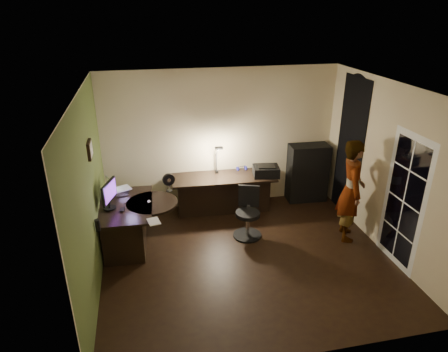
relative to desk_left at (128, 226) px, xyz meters
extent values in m
cube|color=black|center=(1.83, -0.74, -0.40)|extent=(4.50, 4.00, 0.01)
cube|color=silver|center=(1.83, -0.74, 2.31)|extent=(4.50, 4.00, 0.01)
cube|color=beige|center=(1.83, 1.26, 0.96)|extent=(4.50, 0.01, 2.70)
cube|color=beige|center=(1.83, -2.75, 0.96)|extent=(4.50, 0.01, 2.70)
cube|color=beige|center=(-0.42, -0.74, 0.96)|extent=(0.01, 4.00, 2.70)
cube|color=beige|center=(4.08, -0.74, 0.96)|extent=(0.01, 4.00, 2.70)
cube|color=#4A5C28|center=(-0.41, -0.74, 0.96)|extent=(0.00, 4.00, 2.70)
cube|color=black|center=(4.07, 0.41, 0.91)|extent=(0.01, 0.90, 2.60)
cube|color=white|center=(4.07, -1.29, 0.66)|extent=(0.02, 0.92, 2.10)
cube|color=black|center=(-0.39, -0.29, 1.46)|extent=(0.04, 0.30, 0.25)
cube|color=black|center=(0.00, 0.00, 0.00)|extent=(0.90, 1.39, 0.78)
cube|color=black|center=(1.80, 0.88, -0.02)|extent=(1.98, 0.78, 0.73)
cube|color=black|center=(3.57, 1.04, 0.20)|extent=(0.81, 0.43, 1.18)
cube|color=silver|center=(-0.07, 0.37, 0.45)|extent=(0.25, 0.22, 0.09)
cube|color=silver|center=(-0.07, 0.37, 0.61)|extent=(0.42, 0.41, 0.22)
cube|color=black|center=(-0.24, -0.11, 0.57)|extent=(0.25, 0.50, 0.33)
ellipsoid|color=silver|center=(0.37, -0.03, 0.42)|extent=(0.08, 0.09, 0.03)
cube|color=black|center=(-0.05, -0.20, 0.41)|extent=(0.09, 0.14, 0.01)
cube|color=black|center=(-0.01, -0.07, 0.41)|extent=(0.02, 0.14, 0.01)
cylinder|color=black|center=(-0.36, -0.77, 0.50)|extent=(0.08, 0.08, 0.18)
cube|color=silver|center=(0.41, -0.68, 0.41)|extent=(0.21, 0.26, 0.01)
cube|color=black|center=(0.74, 0.48, 0.50)|extent=(0.23, 0.15, 0.33)
cube|color=navy|center=(2.21, 1.13, 0.38)|extent=(0.22, 0.13, 0.10)
cube|color=black|center=(2.59, 0.77, 0.44)|extent=(0.53, 0.44, 0.21)
cube|color=black|center=(1.70, 1.09, 0.66)|extent=(0.25, 0.33, 0.65)
cube|color=black|center=(2.01, -0.11, 0.05)|extent=(0.63, 0.63, 0.89)
imported|color=#D8A88C|center=(3.69, -0.46, 0.49)|extent=(0.58, 0.72, 1.76)
camera|label=1|loc=(0.37, -5.89, 3.37)|focal=32.00mm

